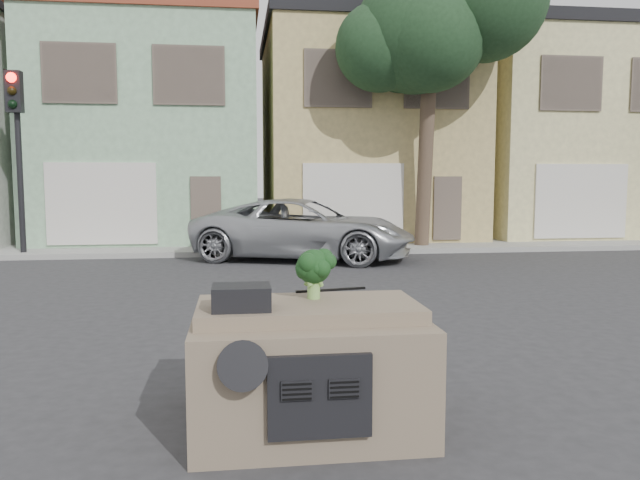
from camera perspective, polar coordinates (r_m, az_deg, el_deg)
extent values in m
plane|color=#303033|center=(8.77, -3.41, -8.85)|extent=(120.00, 120.00, 0.00)
cube|color=gray|center=(19.10, -5.69, -0.72)|extent=(40.00, 3.00, 0.15)
cube|color=#8AB58E|center=(23.21, -14.90, 9.40)|extent=(7.20, 8.20, 7.55)
cube|color=tan|center=(23.48, 3.83, 9.53)|extent=(7.20, 8.20, 7.55)
cube|color=beige|center=(26.01, 20.45, 8.81)|extent=(7.20, 8.20, 7.55)
imported|color=#ACAFB5|center=(16.90, -1.47, -1.79)|extent=(6.49, 4.57, 1.65)
cube|color=black|center=(18.92, -25.87, 6.19)|extent=(0.40, 0.40, 5.10)
cube|color=#1C381E|center=(19.22, 9.65, 11.74)|extent=(4.40, 4.00, 8.50)
cube|color=#74644F|center=(5.74, -1.24, -10.93)|extent=(2.00, 1.80, 1.12)
cube|color=black|center=(5.21, -7.20, -5.22)|extent=(0.48, 0.38, 0.20)
cube|color=black|center=(6.01, 1.01, -4.58)|extent=(0.69, 0.15, 0.02)
cube|color=black|center=(5.60, -0.58, -3.08)|extent=(0.50, 0.50, 0.46)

